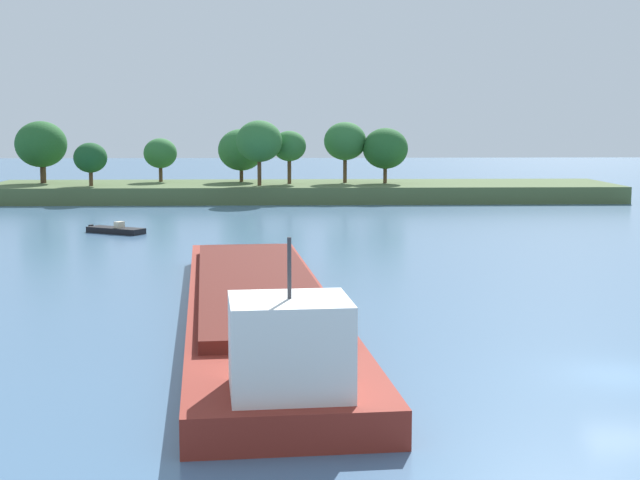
% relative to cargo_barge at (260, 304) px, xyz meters
% --- Properties ---
extents(ground_plane, '(400.00, 400.00, 0.00)m').
position_rel_cargo_barge_xyz_m(ground_plane, '(13.28, -9.13, -0.91)').
color(ground_plane, '#476B8E').
extents(treeline_island, '(71.99, 15.20, 9.16)m').
position_rel_cargo_barge_xyz_m(treeline_island, '(-0.35, 67.45, 1.67)').
color(treeline_island, '#4C6038').
rests_on(treeline_island, ground).
extents(cargo_barge, '(9.48, 36.07, 5.77)m').
position_rel_cargo_barge_xyz_m(cargo_barge, '(0.00, 0.00, 0.00)').
color(cargo_barge, maroon).
rests_on(cargo_barge, ground).
extents(fishing_skiff, '(5.13, 3.93, 0.97)m').
position_rel_cargo_barge_xyz_m(fishing_skiff, '(-12.73, 34.79, -0.65)').
color(fishing_skiff, black).
rests_on(fishing_skiff, ground).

